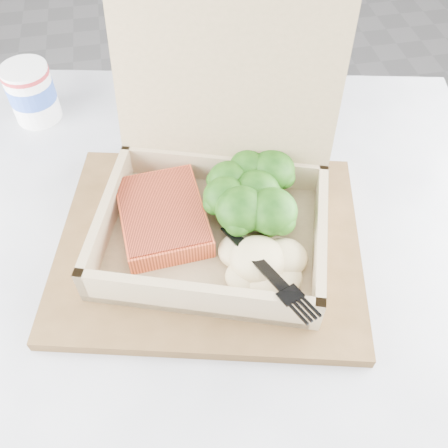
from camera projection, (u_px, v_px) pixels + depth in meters
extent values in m
plane|color=gray|center=(73.00, 266.00, 1.40)|extent=(4.00, 4.00, 0.00)
cylinder|color=black|center=(210.00, 438.00, 1.10)|extent=(0.40, 0.40, 0.02)
cylinder|color=black|center=(206.00, 384.00, 0.85)|extent=(0.07, 0.07, 0.67)
cube|color=silver|center=(198.00, 272.00, 0.57)|extent=(0.86, 0.86, 0.03)
cube|color=brown|center=(209.00, 244.00, 0.57)|extent=(0.39, 0.34, 0.01)
cube|color=#9F875F|center=(212.00, 239.00, 0.56)|extent=(0.29, 0.26, 0.01)
cube|color=tan|center=(108.00, 217.00, 0.55)|extent=(0.07, 0.18, 0.05)
cube|color=tan|center=(319.00, 241.00, 0.53)|extent=(0.07, 0.18, 0.05)
cube|color=tan|center=(198.00, 299.00, 0.49)|extent=(0.23, 0.09, 0.05)
cube|color=tan|center=(223.00, 171.00, 0.60)|extent=(0.23, 0.09, 0.05)
cube|color=#9F875F|center=(226.00, 82.00, 0.52)|extent=(0.24, 0.12, 0.19)
cube|color=#FF6231|center=(163.00, 216.00, 0.56)|extent=(0.10, 0.13, 0.03)
ellipsoid|color=#F8E0A1|center=(258.00, 259.00, 0.52)|extent=(0.10, 0.08, 0.03)
cube|color=black|center=(225.00, 221.00, 0.53)|extent=(0.05, 0.10, 0.02)
cube|color=black|center=(267.00, 273.00, 0.49)|extent=(0.04, 0.05, 0.01)
cylinder|color=white|center=(32.00, 93.00, 0.69)|extent=(0.06, 0.06, 0.08)
cylinder|color=blue|center=(31.00, 91.00, 0.68)|extent=(0.06, 0.06, 0.03)
cylinder|color=#B2272F|center=(24.00, 72.00, 0.66)|extent=(0.06, 0.06, 0.01)
cube|color=white|center=(225.00, 145.00, 0.68)|extent=(0.13, 0.15, 0.00)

